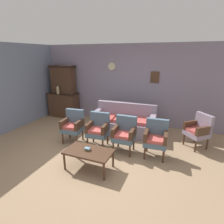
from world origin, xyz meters
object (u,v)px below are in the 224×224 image
coffee_table (89,153)px  book_stack_on_table (88,149)px  side_cabinet (64,105)px  vase_on_cabinet (58,90)px  armchair_near_couch_end (73,125)px  armchair_by_doorway (98,128)px  armchair_row_middle (125,133)px  wingback_chair_by_fireplace (198,129)px  floral_couch (124,123)px  armchair_near_cabinet (156,137)px

coffee_table → book_stack_on_table: 0.08m
side_cabinet → coffee_table: 3.76m
vase_on_cabinet → armchair_near_couch_end: 2.34m
side_cabinet → armchair_by_doorway: 2.90m
armchair_row_middle → wingback_chair_by_fireplace: bearing=28.7°
side_cabinet → armchair_near_couch_end: side_cabinet is taller
coffee_table → floral_couch: bearing=87.3°
floral_couch → armchair_by_doorway: size_ratio=2.16×
wingback_chair_by_fireplace → armchair_near_couch_end: bearing=-163.5°
armchair_row_middle → floral_couch: bearing=108.8°
armchair_by_doorway → armchair_row_middle: bearing=-0.9°
side_cabinet → wingback_chair_by_fireplace: bearing=-9.2°
armchair_near_cabinet → book_stack_on_table: armchair_near_cabinet is taller
armchair_row_middle → armchair_near_cabinet: size_ratio=1.00×
vase_on_cabinet → coffee_table: bearing=-43.1°
floral_couch → armchair_near_couch_end: 1.58m
coffee_table → book_stack_on_table: size_ratio=7.55×
floral_couch → wingback_chair_by_fireplace: bearing=-4.0°
armchair_by_doorway → wingback_chair_by_fireplace: bearing=20.7°
armchair_near_couch_end → book_stack_on_table: bearing=-43.8°
armchair_near_couch_end → armchair_row_middle: (1.50, 0.02, 0.00)m
side_cabinet → floral_couch: 2.79m
vase_on_cabinet → armchair_row_middle: vase_on_cabinet is taller
armchair_row_middle → armchair_near_cabinet: 0.76m
side_cabinet → coffee_table: (2.61, -2.70, -0.09)m
armchair_row_middle → book_stack_on_table: (-0.50, -0.97, -0.05)m
armchair_near_couch_end → armchair_row_middle: bearing=0.6°
wingback_chair_by_fireplace → book_stack_on_table: size_ratio=6.80×
armchair_by_doorway → vase_on_cabinet: bearing=147.9°
floral_couch → book_stack_on_table: size_ratio=14.72×
floral_couch → wingback_chair_by_fireplace: (2.08, -0.15, 0.17)m
armchair_near_couch_end → armchair_by_doorway: size_ratio=1.00×
floral_couch → armchair_near_couch_end: size_ratio=2.16×
armchair_near_cabinet → side_cabinet: bearing=156.6°
armchair_by_doorway → floral_couch: bearing=71.2°
armchair_row_middle → wingback_chair_by_fireplace: same height
vase_on_cabinet → coffee_table: size_ratio=0.29×
armchair_near_couch_end → book_stack_on_table: size_ratio=6.80×
vase_on_cabinet → armchair_near_couch_end: (1.66, -1.55, -0.57)m
armchair_by_doorway → coffee_table: (0.27, -1.00, -0.12)m
side_cabinet → book_stack_on_table: size_ratio=8.72×
floral_couch → armchair_near_couch_end: same height
side_cabinet → armchair_near_cabinet: 4.19m
side_cabinet → vase_on_cabinet: size_ratio=4.03×
armchair_near_cabinet → wingback_chair_by_fireplace: same height
armchair_row_middle → book_stack_on_table: size_ratio=6.80×
coffee_table → armchair_row_middle: bearing=64.7°
side_cabinet → armchair_near_cabinet: side_cabinet is taller
side_cabinet → vase_on_cabinet: (-0.08, -0.18, 0.61)m
armchair_by_doorway → armchair_near_cabinet: same height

